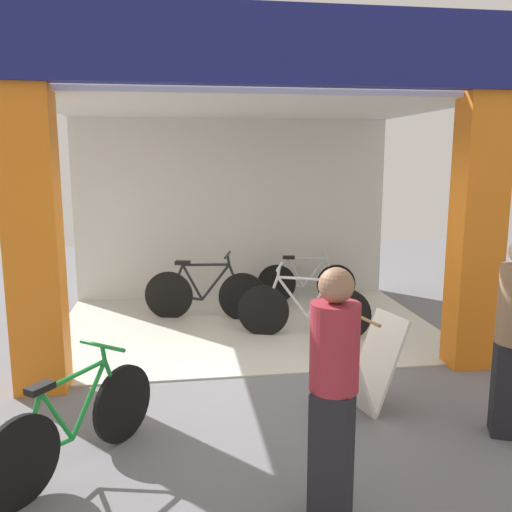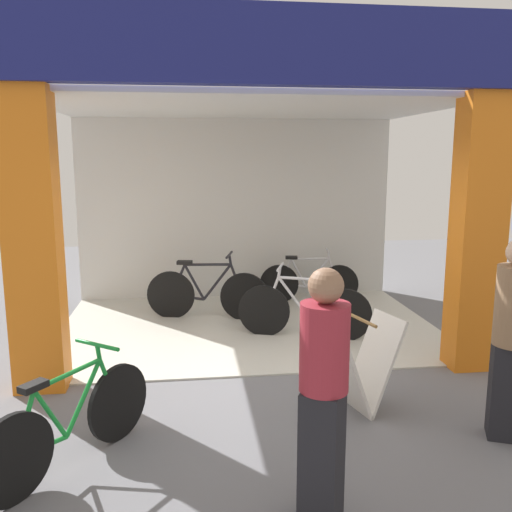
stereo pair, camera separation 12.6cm
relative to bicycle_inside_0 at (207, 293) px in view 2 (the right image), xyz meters
name	(u,v)px [view 2 (the right image)]	position (x,y,z in m)	size (l,w,h in m)	color
ground_plane	(266,376)	(0.55, -2.16, -0.39)	(18.13, 18.13, 0.00)	slate
shop_facade	(248,183)	(0.55, -0.46, 1.58)	(5.27, 3.78, 3.69)	beige
bicycle_inside_0	(207,293)	(0.00, 0.00, 0.00)	(1.73, 0.53, 0.97)	black
bicycle_inside_1	(305,310)	(1.21, -0.99, -0.01)	(1.65, 0.61, 0.95)	black
bicycle_inside_2	(309,282)	(1.65, 0.71, -0.04)	(1.56, 0.43, 0.86)	black
bicycle_parked_0	(70,424)	(-1.15, -3.70, -0.03)	(1.01, 1.33, 0.89)	black
sandwich_board_sign	(359,364)	(1.28, -3.03, 0.05)	(0.80, 0.65, 0.89)	silver
pedestrian_0	(324,395)	(0.56, -4.51, 0.47)	(0.43, 0.54, 1.66)	black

